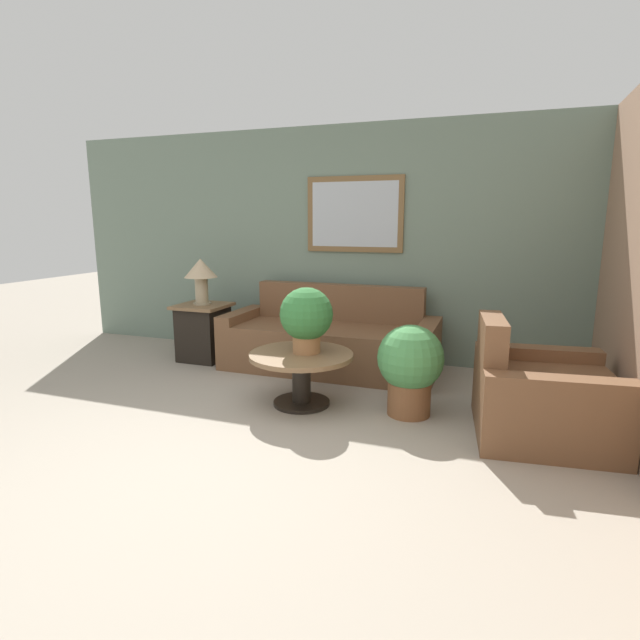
{
  "coord_description": "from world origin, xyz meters",
  "views": [
    {
      "loc": [
        1.67,
        -2.4,
        1.58
      ],
      "look_at": [
        0.07,
        2.03,
        0.63
      ],
      "focal_mm": 28.0,
      "sensor_mm": 36.0,
      "label": 1
    }
  ],
  "objects_px": {
    "coffee_table": "(301,367)",
    "table_lamp": "(201,273)",
    "armchair": "(540,398)",
    "side_table": "(204,332)",
    "couch_main": "(330,342)",
    "potted_plant_on_table": "(306,317)",
    "potted_plant_floor": "(410,365)"
  },
  "relations": [
    {
      "from": "coffee_table",
      "to": "table_lamp",
      "type": "relative_size",
      "value": 1.73
    },
    {
      "from": "armchair",
      "to": "side_table",
      "type": "relative_size",
      "value": 1.7
    },
    {
      "from": "couch_main",
      "to": "potted_plant_on_table",
      "type": "relative_size",
      "value": 4.0
    },
    {
      "from": "potted_plant_on_table",
      "to": "table_lamp",
      "type": "bearing_deg",
      "value": 150.84
    },
    {
      "from": "armchair",
      "to": "potted_plant_floor",
      "type": "relative_size",
      "value": 1.45
    },
    {
      "from": "armchair",
      "to": "table_lamp",
      "type": "bearing_deg",
      "value": 68.57
    },
    {
      "from": "armchair",
      "to": "potted_plant_on_table",
      "type": "relative_size",
      "value": 1.95
    },
    {
      "from": "armchair",
      "to": "table_lamp",
      "type": "distance_m",
      "value": 3.67
    },
    {
      "from": "couch_main",
      "to": "potted_plant_on_table",
      "type": "distance_m",
      "value": 1.15
    },
    {
      "from": "table_lamp",
      "to": "potted_plant_floor",
      "type": "bearing_deg",
      "value": -18.85
    },
    {
      "from": "couch_main",
      "to": "table_lamp",
      "type": "distance_m",
      "value": 1.64
    },
    {
      "from": "potted_plant_on_table",
      "to": "potted_plant_floor",
      "type": "bearing_deg",
      "value": 3.09
    },
    {
      "from": "couch_main",
      "to": "coffee_table",
      "type": "relative_size",
      "value": 2.51
    },
    {
      "from": "table_lamp",
      "to": "potted_plant_on_table",
      "type": "bearing_deg",
      "value": -29.16
    },
    {
      "from": "coffee_table",
      "to": "potted_plant_on_table",
      "type": "relative_size",
      "value": 1.59
    },
    {
      "from": "coffee_table",
      "to": "potted_plant_floor",
      "type": "relative_size",
      "value": 1.19
    },
    {
      "from": "armchair",
      "to": "table_lamp",
      "type": "xyz_separation_m",
      "value": [
        -3.48,
        0.93,
        0.71
      ]
    },
    {
      "from": "couch_main",
      "to": "potted_plant_on_table",
      "type": "bearing_deg",
      "value": -82.34
    },
    {
      "from": "potted_plant_on_table",
      "to": "potted_plant_floor",
      "type": "xyz_separation_m",
      "value": [
        0.88,
        0.05,
        -0.35
      ]
    },
    {
      "from": "armchair",
      "to": "side_table",
      "type": "distance_m",
      "value": 3.6
    },
    {
      "from": "couch_main",
      "to": "coffee_table",
      "type": "xyz_separation_m",
      "value": [
        0.11,
        -1.08,
        0.04
      ]
    },
    {
      "from": "couch_main",
      "to": "potted_plant_floor",
      "type": "xyz_separation_m",
      "value": [
        1.02,
        -0.99,
        0.12
      ]
    },
    {
      "from": "potted_plant_on_table",
      "to": "couch_main",
      "type": "bearing_deg",
      "value": 97.66
    },
    {
      "from": "potted_plant_floor",
      "to": "potted_plant_on_table",
      "type": "bearing_deg",
      "value": -176.91
    },
    {
      "from": "armchair",
      "to": "couch_main",
      "type": "bearing_deg",
      "value": 55.51
    },
    {
      "from": "side_table",
      "to": "couch_main",
      "type": "bearing_deg",
      "value": 5.23
    },
    {
      "from": "armchair",
      "to": "side_table",
      "type": "xyz_separation_m",
      "value": [
        -3.48,
        0.93,
        0.04
      ]
    },
    {
      "from": "coffee_table",
      "to": "couch_main",
      "type": "bearing_deg",
      "value": 95.69
    },
    {
      "from": "couch_main",
      "to": "table_lamp",
      "type": "xyz_separation_m",
      "value": [
        -1.48,
        -0.14,
        0.7
      ]
    },
    {
      "from": "armchair",
      "to": "side_table",
      "type": "bearing_deg",
      "value": 68.57
    },
    {
      "from": "armchair",
      "to": "coffee_table",
      "type": "height_order",
      "value": "armchair"
    },
    {
      "from": "potted_plant_floor",
      "to": "coffee_table",
      "type": "bearing_deg",
      "value": -174.33
    }
  ]
}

